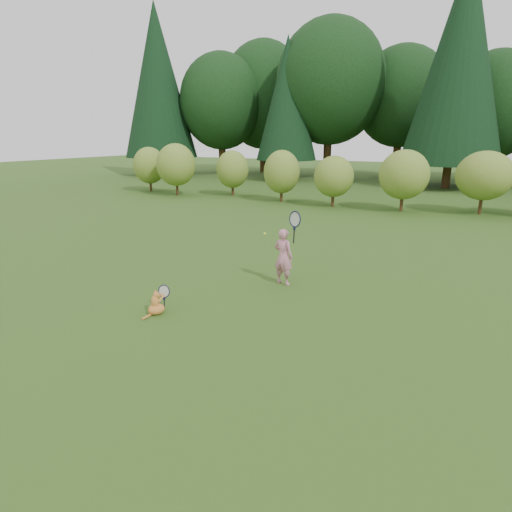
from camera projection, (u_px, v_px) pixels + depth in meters
The scene contains 6 objects.
ground at pixel (230, 296), 9.02m from camera, with size 100.00×100.00×0.00m, color #2D4B15.
shrub_row at pixel (372, 177), 19.77m from camera, with size 28.00×3.00×2.80m, color olive, non-canonical shape.
woodland_backdrop at pixel (415, 65), 26.68m from camera, with size 48.00×10.00×15.00m, color black, non-canonical shape.
child at pixel (284, 255), 9.56m from camera, with size 0.73×0.43×1.93m.
cat at pixel (156, 302), 8.06m from camera, with size 0.46×0.64×0.64m.
tennis_ball at pixel (265, 234), 9.44m from camera, with size 0.06×0.06×0.06m.
Camera 1 is at (4.33, -7.27, 3.26)m, focal length 30.00 mm.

